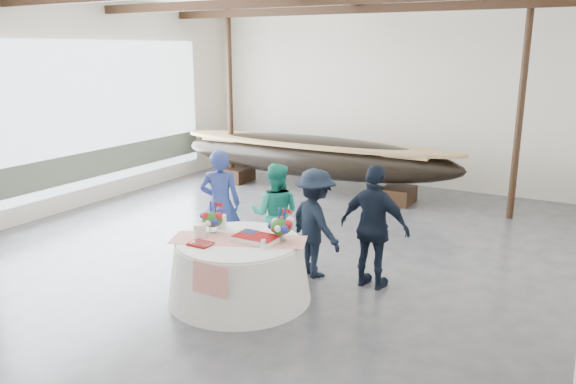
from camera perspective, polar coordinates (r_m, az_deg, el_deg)
The scene contains 12 objects.
floor at distance 9.90m, azimuth -2.67°, elevation -5.88°, with size 10.00×12.00×0.01m, color #3D3D42.
wall_back at distance 14.77m, azimuth 9.76°, elevation 9.62°, with size 10.00×0.02×4.50m, color silver.
wall_left at distance 12.72m, azimuth -22.51°, elevation 8.00°, with size 0.02×12.00×4.50m, color silver.
pavilion_structure at distance 9.93m, azimuth -0.61°, elevation 17.72°, with size 9.80×11.76×4.50m.
open_bay at distance 13.37m, azimuth -18.86°, elevation 6.75°, with size 0.03×7.00×3.20m.
longboat_display at distance 13.68m, azimuth 2.45°, elevation 3.66°, with size 7.38×1.48×1.38m.
banquet_table at distance 7.95m, azimuth -4.97°, elevation -7.81°, with size 2.01×2.01×0.86m.
tabletop_items at distance 7.86m, azimuth -4.65°, elevation -3.57°, with size 1.93×1.20×0.40m.
guest_woman_blue at distance 9.37m, azimuth -6.90°, elevation -1.22°, with size 0.67×0.44×1.84m, color navy.
guest_woman_teal at distance 9.06m, azimuth -1.30°, elevation -2.25°, with size 0.81×0.63×1.67m, color #1C927B.
guest_man_left at distance 8.57m, azimuth 2.78°, elevation -3.17°, with size 1.09×0.63×1.68m, color black.
guest_man_right at distance 8.21m, azimuth 8.76°, elevation -3.57°, with size 1.08×0.45×1.84m, color black.
Camera 1 is at (4.92, -7.87, 3.43)m, focal length 35.00 mm.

